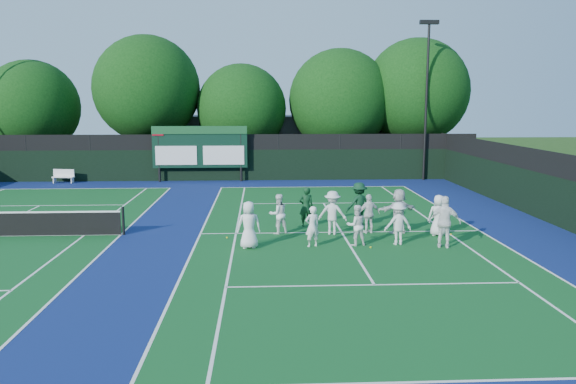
{
  "coord_description": "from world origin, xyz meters",
  "views": [
    {
      "loc": [
        -3.12,
        -20.24,
        5.03
      ],
      "look_at": [
        -2.0,
        3.0,
        1.3
      ],
      "focal_mm": 35.0,
      "sensor_mm": 36.0,
      "label": 1
    }
  ],
  "objects": [
    {
      "name": "near_court",
      "position": [
        0.0,
        1.0,
        0.01
      ],
      "size": [
        11.05,
        23.85,
        0.01
      ],
      "color": "#104E1E",
      "rests_on": "ground"
    },
    {
      "name": "player_front_0",
      "position": [
        -3.56,
        -1.21,
        0.83
      ],
      "size": [
        0.86,
        0.61,
        1.66
      ],
      "primitive_type": "imported",
      "rotation": [
        0.0,
        0.0,
        3.24
      ],
      "color": "white",
      "rests_on": "ground"
    },
    {
      "name": "tree_a",
      "position": [
        -18.67,
        19.58,
        4.55
      ],
      "size": [
        6.38,
        6.38,
        7.91
      ],
      "color": "black",
      "rests_on": "ground"
    },
    {
      "name": "player_front_2",
      "position": [
        0.23,
        -1.0,
        0.73
      ],
      "size": [
        0.78,
        0.65,
        1.46
      ],
      "primitive_type": "imported",
      "rotation": [
        0.0,
        0.0,
        3.3
      ],
      "color": "white",
      "rests_on": "ground"
    },
    {
      "name": "court_apron",
      "position": [
        -6.0,
        1.0,
        0.0
      ],
      "size": [
        34.0,
        32.0,
        0.01
      ],
      "primitive_type": "cube",
      "color": "navy",
      "rests_on": "ground"
    },
    {
      "name": "player_front_1",
      "position": [
        -1.35,
        -1.11,
        0.73
      ],
      "size": [
        0.62,
        0.51,
        1.45
      ],
      "primitive_type": "imported",
      "rotation": [
        0.0,
        0.0,
        3.51
      ],
      "color": "white",
      "rests_on": "ground"
    },
    {
      "name": "bench",
      "position": [
        -15.55,
        15.36,
        0.47
      ],
      "size": [
        1.42,
        0.59,
        0.87
      ],
      "color": "white",
      "rests_on": "ground"
    },
    {
      "name": "player_back_3",
      "position": [
        2.17,
        0.78,
        0.88
      ],
      "size": [
        1.7,
        0.96,
        1.75
      ],
      "primitive_type": "imported",
      "rotation": [
        0.0,
        0.0,
        3.43
      ],
      "color": "silver",
      "rests_on": "ground"
    },
    {
      "name": "coach_left",
      "position": [
        -1.3,
        2.16,
        0.82
      ],
      "size": [
        0.63,
        0.44,
        1.64
      ],
      "primitive_type": "imported",
      "rotation": [
        0.0,
        0.0,
        3.22
      ],
      "color": "#0E3319",
      "rests_on": "ground"
    },
    {
      "name": "tree_b",
      "position": [
        -10.81,
        19.58,
        5.76
      ],
      "size": [
        7.31,
        7.31,
        9.6
      ],
      "color": "black",
      "rests_on": "ground"
    },
    {
      "name": "coach_right",
      "position": [
        0.89,
        2.27,
        0.89
      ],
      "size": [
        1.31,
        1.02,
        1.79
      ],
      "primitive_type": "imported",
      "rotation": [
        0.0,
        0.0,
        3.49
      ],
      "color": "#0E341D",
      "rests_on": "ground"
    },
    {
      "name": "back_fence",
      "position": [
        -6.0,
        16.0,
        1.36
      ],
      "size": [
        34.0,
        0.08,
        3.0
      ],
      "color": "black",
      "rests_on": "ground"
    },
    {
      "name": "tennis_ball_3",
      "position": [
        -4.41,
        0.23,
        0.03
      ],
      "size": [
        0.07,
        0.07,
        0.07
      ],
      "primitive_type": "sphere",
      "color": "yellow",
      "rests_on": "ground"
    },
    {
      "name": "tennis_ball_4",
      "position": [
        1.29,
        4.58,
        0.03
      ],
      "size": [
        0.07,
        0.07,
        0.07
      ],
      "primitive_type": "sphere",
      "color": "yellow",
      "rests_on": "ground"
    },
    {
      "name": "player_front_4",
      "position": [
        3.25,
        -1.47,
        0.92
      ],
      "size": [
        1.16,
        0.77,
        1.83
      ],
      "primitive_type": "imported",
      "rotation": [
        0.0,
        0.0,
        2.81
      ],
      "color": "white",
      "rests_on": "ground"
    },
    {
      "name": "tennis_ball_2",
      "position": [
        4.12,
        0.36,
        0.03
      ],
      "size": [
        0.07,
        0.07,
        0.07
      ],
      "primitive_type": "sphere",
      "color": "yellow",
      "rests_on": "ground"
    },
    {
      "name": "ground",
      "position": [
        0.0,
        0.0,
        0.0
      ],
      "size": [
        120.0,
        120.0,
        0.0
      ],
      "primitive_type": "plane",
      "color": "#1D3D10",
      "rests_on": "ground"
    },
    {
      "name": "player_front_3",
      "position": [
        1.73,
        -0.96,
        0.77
      ],
      "size": [
        1.06,
        0.69,
        1.54
      ],
      "primitive_type": "imported",
      "rotation": [
        0.0,
        0.0,
        3.26
      ],
      "color": "silver",
      "rests_on": "ground"
    },
    {
      "name": "player_back_2",
      "position": [
        1.04,
        0.86,
        0.76
      ],
      "size": [
        0.96,
        0.6,
        1.53
      ],
      "primitive_type": "imported",
      "rotation": [
        0.0,
        0.0,
        3.41
      ],
      "color": "white",
      "rests_on": "ground"
    },
    {
      "name": "tree_d",
      "position": [
        2.6,
        19.58,
        4.99
      ],
      "size": [
        7.16,
        7.16,
        8.76
      ],
      "color": "black",
      "rests_on": "ground"
    },
    {
      "name": "player_back_1",
      "position": [
        -0.4,
        0.71,
        0.84
      ],
      "size": [
        1.21,
        0.87,
        1.69
      ],
      "primitive_type": "imported",
      "rotation": [
        0.0,
        0.0,
        2.9
      ],
      "color": "silver",
      "rests_on": "ground"
    },
    {
      "name": "tennis_ball_5",
      "position": [
        0.67,
        -1.42,
        0.03
      ],
      "size": [
        0.07,
        0.07,
        0.07
      ],
      "primitive_type": "sphere",
      "color": "yellow",
      "rests_on": "ground"
    },
    {
      "name": "tree_e",
      "position": [
        8.05,
        19.58,
        5.61
      ],
      "size": [
        7.39,
        7.39,
        9.5
      ],
      "color": "black",
      "rests_on": "ground"
    },
    {
      "name": "clubhouse",
      "position": [
        -2.0,
        24.0,
        2.0
      ],
      "size": [
        18.0,
        6.0,
        4.0
      ],
      "primitive_type": "cube",
      "color": "#58585D",
      "rests_on": "ground"
    },
    {
      "name": "scoreboard",
      "position": [
        -7.01,
        15.59,
        2.19
      ],
      "size": [
        6.0,
        0.21,
        3.55
      ],
      "color": "black",
      "rests_on": "ground"
    },
    {
      "name": "player_back_0",
      "position": [
        -2.48,
        0.95,
        0.77
      ],
      "size": [
        0.92,
        0.83,
        1.55
      ],
      "primitive_type": "imported",
      "rotation": [
        0.0,
        0.0,
        3.54
      ],
      "color": "white",
      "rests_on": "ground"
    },
    {
      "name": "tree_c",
      "position": [
        -4.3,
        19.58,
        4.42
      ],
      "size": [
        6.23,
        6.23,
        7.7
      ],
      "color": "black",
      "rests_on": "ground"
    },
    {
      "name": "light_pole_right",
      "position": [
        7.5,
        15.7,
        6.3
      ],
      "size": [
        1.2,
        0.3,
        10.12
      ],
      "color": "black",
      "rests_on": "ground"
    },
    {
      "name": "divider_fence_right",
      "position": [
        9.0,
        1.0,
        1.36
      ],
      "size": [
        0.08,
        32.0,
        3.0
      ],
      "color": "black",
      "rests_on": "ground"
    },
    {
      "name": "player_back_4",
      "position": [
        3.59,
        0.3,
        0.79
      ],
      "size": [
        0.84,
        0.62,
        1.58
      ],
      "primitive_type": "imported",
      "rotation": [
        0.0,
        0.0,
        2.98
      ],
      "color": "white",
      "rests_on": "ground"
    }
  ]
}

